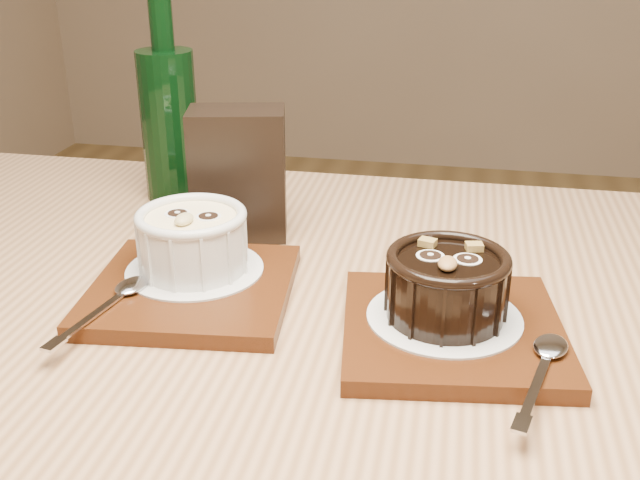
{
  "coord_description": "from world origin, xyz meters",
  "views": [
    {
      "loc": [
        -0.07,
        -0.82,
        1.08
      ],
      "look_at": [
        -0.19,
        -0.24,
        0.81
      ],
      "focal_mm": 42.0,
      "sensor_mm": 36.0,
      "label": 1
    }
  ],
  "objects_px": {
    "tray_left": "(192,289)",
    "ramekin_dark": "(447,282)",
    "green_bottle": "(169,119)",
    "table": "(272,406)",
    "tray_right": "(452,330)",
    "condiment_stand": "(238,174)",
    "ramekin_white": "(192,238)"
  },
  "relations": [
    {
      "from": "table",
      "to": "condiment_stand",
      "type": "relative_size",
      "value": 8.62
    },
    {
      "from": "ramekin_dark",
      "to": "table",
      "type": "bearing_deg",
      "value": -175.56
    },
    {
      "from": "table",
      "to": "ramekin_dark",
      "type": "height_order",
      "value": "ramekin_dark"
    },
    {
      "from": "tray_left",
      "to": "ramekin_white",
      "type": "distance_m",
      "value": 0.05
    },
    {
      "from": "tray_right",
      "to": "ramekin_dark",
      "type": "height_order",
      "value": "ramekin_dark"
    },
    {
      "from": "tray_left",
      "to": "table",
      "type": "bearing_deg",
      "value": -19.14
    },
    {
      "from": "tray_left",
      "to": "green_bottle",
      "type": "distance_m",
      "value": 0.29
    },
    {
      "from": "tray_right",
      "to": "condiment_stand",
      "type": "distance_m",
      "value": 0.3
    },
    {
      "from": "ramekin_white",
      "to": "green_bottle",
      "type": "distance_m",
      "value": 0.25
    },
    {
      "from": "ramekin_dark",
      "to": "green_bottle",
      "type": "height_order",
      "value": "green_bottle"
    },
    {
      "from": "ramekin_white",
      "to": "ramekin_dark",
      "type": "height_order",
      "value": "same"
    },
    {
      "from": "tray_right",
      "to": "ramekin_dark",
      "type": "distance_m",
      "value": 0.04
    },
    {
      "from": "ramekin_dark",
      "to": "tray_right",
      "type": "bearing_deg",
      "value": -39.07
    },
    {
      "from": "ramekin_white",
      "to": "condiment_stand",
      "type": "distance_m",
      "value": 0.13
    },
    {
      "from": "green_bottle",
      "to": "table",
      "type": "bearing_deg",
      "value": -54.75
    },
    {
      "from": "table",
      "to": "condiment_stand",
      "type": "height_order",
      "value": "condiment_stand"
    },
    {
      "from": "tray_right",
      "to": "green_bottle",
      "type": "bearing_deg",
      "value": 142.1
    },
    {
      "from": "tray_left",
      "to": "condiment_stand",
      "type": "height_order",
      "value": "condiment_stand"
    },
    {
      "from": "tray_left",
      "to": "tray_right",
      "type": "height_order",
      "value": "same"
    },
    {
      "from": "condiment_stand",
      "to": "green_bottle",
      "type": "height_order",
      "value": "green_bottle"
    },
    {
      "from": "tray_left",
      "to": "ramekin_dark",
      "type": "bearing_deg",
      "value": -4.95
    },
    {
      "from": "table",
      "to": "ramekin_dark",
      "type": "distance_m",
      "value": 0.2
    },
    {
      "from": "ramekin_white",
      "to": "tray_left",
      "type": "bearing_deg",
      "value": -74.9
    },
    {
      "from": "tray_right",
      "to": "table",
      "type": "bearing_deg",
      "value": -179.43
    },
    {
      "from": "condiment_stand",
      "to": "green_bottle",
      "type": "xyz_separation_m",
      "value": [
        -0.12,
        0.1,
        0.03
      ]
    },
    {
      "from": "table",
      "to": "condiment_stand",
      "type": "xyz_separation_m",
      "value": [
        -0.08,
        0.18,
        0.16
      ]
    },
    {
      "from": "table",
      "to": "tray_left",
      "type": "relative_size",
      "value": 6.7
    },
    {
      "from": "tray_left",
      "to": "green_bottle",
      "type": "relative_size",
      "value": 0.71
    },
    {
      "from": "tray_left",
      "to": "ramekin_dark",
      "type": "height_order",
      "value": "ramekin_dark"
    },
    {
      "from": "condiment_stand",
      "to": "ramekin_dark",
      "type": "bearing_deg",
      "value": -36.36
    },
    {
      "from": "table",
      "to": "tray_right",
      "type": "height_order",
      "value": "tray_right"
    },
    {
      "from": "tray_right",
      "to": "tray_left",
      "type": "bearing_deg",
      "value": 173.65
    }
  ]
}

